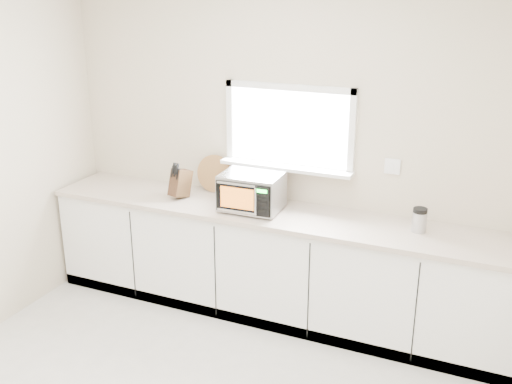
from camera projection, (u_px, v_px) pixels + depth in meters
The scene contains 7 objects.
back_wall at pixel (289, 149), 4.91m from camera, with size 4.00×0.17×2.70m.
cabinets at pixel (275, 265), 4.96m from camera, with size 3.92×0.60×0.88m, color white.
countertop at pixel (275, 214), 4.80m from camera, with size 3.92×0.64×0.04m, color beige.
microwave at pixel (252, 191), 4.78m from camera, with size 0.49×0.40×0.31m.
knife_block at pixel (180, 182), 5.06m from camera, with size 0.16×0.24×0.32m.
cutting_board at pixel (214, 174), 5.21m from camera, with size 0.33×0.33×0.02m, color #AA8041.
coffee_grinder at pixel (419, 220), 4.39m from camera, with size 0.12×0.12×0.19m.
Camera 1 is at (1.66, -2.47, 2.66)m, focal length 42.00 mm.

